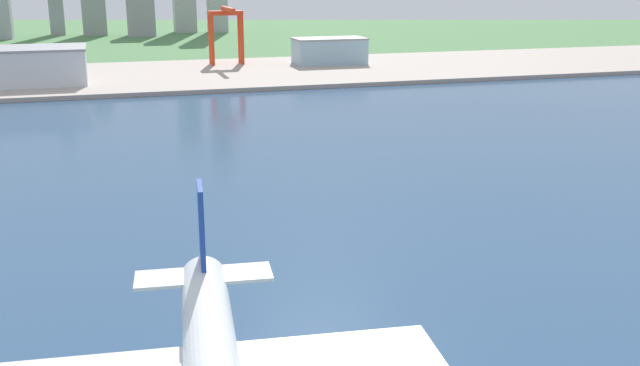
# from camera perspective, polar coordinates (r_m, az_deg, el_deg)

# --- Properties ---
(ground_plane) EXTENTS (2400.00, 2400.00, 0.00)m
(ground_plane) POSITION_cam_1_polar(r_m,az_deg,el_deg) (273.69, -10.53, 2.72)
(ground_plane) COLOR #4A7A46
(water_bay) EXTENTS (840.00, 360.00, 0.15)m
(water_bay) POSITION_cam_1_polar(r_m,az_deg,el_deg) (216.01, -8.71, -0.72)
(water_bay) COLOR #2D4C70
(water_bay) RESTS_ON ground
(industrial_pier) EXTENTS (840.00, 140.00, 2.50)m
(industrial_pier) POSITION_cam_1_polar(r_m,az_deg,el_deg) (460.06, -13.28, 8.03)
(industrial_pier) COLOR #AA9D92
(industrial_pier) RESTS_ON ground
(port_crane_red) EXTENTS (22.18, 40.13, 37.60)m
(port_crane_red) POSITION_cam_1_polar(r_m,az_deg,el_deg) (499.49, -7.28, 12.15)
(port_crane_red) COLOR red
(port_crane_red) RESTS_ON industrial_pier
(warehouse_main) EXTENTS (62.05, 42.11, 19.85)m
(warehouse_main) POSITION_cam_1_polar(r_m,az_deg,el_deg) (439.26, -21.63, 8.45)
(warehouse_main) COLOR silver
(warehouse_main) RESTS_ON industrial_pier
(warehouse_annex) EXTENTS (47.63, 25.12, 17.16)m
(warehouse_annex) POSITION_cam_1_polar(r_m,az_deg,el_deg) (501.25, 0.73, 10.20)
(warehouse_annex) COLOR #99BCD1
(warehouse_annex) RESTS_ON industrial_pier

